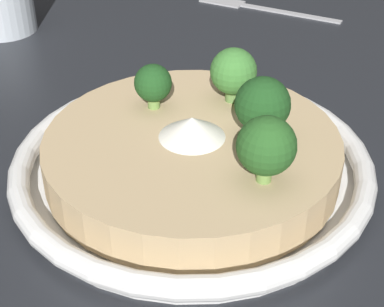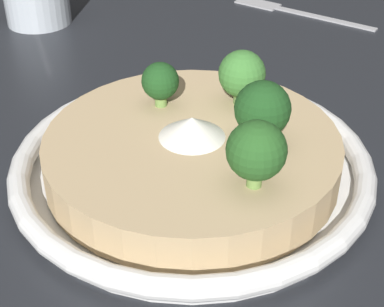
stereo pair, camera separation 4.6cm
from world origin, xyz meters
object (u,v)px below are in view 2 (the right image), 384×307
object	(u,v)px
risotto_bowl	(192,159)
broccoli_right	(263,110)
broccoli_front_right	(256,151)
broccoli_back	(242,75)
fork_utensil	(289,10)
broccoli_back_left	(160,82)

from	to	relation	value
risotto_bowl	broccoli_right	size ratio (longest dim) A/B	5.65
broccoli_front_right	broccoli_right	size ratio (longest dim) A/B	0.98
broccoli_back	broccoli_front_right	bearing A→B (deg)	-66.91
risotto_bowl	broccoli_right	world-z (taller)	broccoli_right
risotto_bowl	fork_utensil	world-z (taller)	risotto_bowl
broccoli_right	risotto_bowl	bearing A→B (deg)	-166.97
broccoli_front_right	broccoli_back	distance (m)	0.11
broccoli_front_right	broccoli_back_left	bearing A→B (deg)	144.08
broccoli_front_right	broccoli_back	xyz separation A→B (m)	(-0.04, 0.10, -0.00)
broccoli_back_left	fork_utensil	world-z (taller)	broccoli_back_left
broccoli_front_right	broccoli_back_left	distance (m)	0.13
broccoli_back_left	broccoli_back	bearing A→B (deg)	25.63
broccoli_back	fork_utensil	xyz separation A→B (m)	(-0.04, 0.32, -0.06)
risotto_bowl	broccoli_back_left	size ratio (longest dim) A/B	7.47
broccoli_front_right	broccoli_back_left	size ratio (longest dim) A/B	1.29
fork_utensil	risotto_bowl	bearing A→B (deg)	104.90
broccoli_front_right	broccoli_back	bearing A→B (deg)	113.09
broccoli_right	fork_utensil	bearing A→B (deg)	100.91
broccoli_back_left	fork_utensil	xyz separation A→B (m)	(0.02, 0.35, -0.06)
broccoli_back_left	broccoli_right	size ratio (longest dim) A/B	0.76
broccoli_right	broccoli_back	bearing A→B (deg)	122.25
broccoli_back	broccoli_right	xyz separation A→B (m)	(0.03, -0.05, 0.00)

